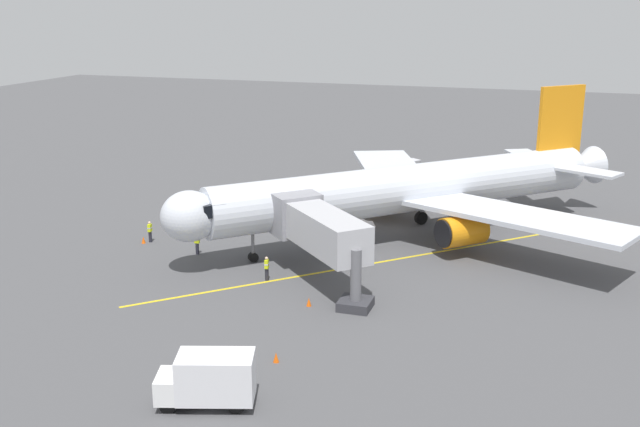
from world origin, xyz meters
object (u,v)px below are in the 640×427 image
box_truck_near_nose (207,379)px  safety_cone_wing_port (143,240)px  baggage_cart_portside (408,166)px  safety_cone_nose_right (309,302)px  airplane (412,189)px  ground_crew_marshaller (150,231)px  ground_crew_loader (197,243)px  safety_cone_nose_left (276,357)px  ground_crew_wing_walker (267,268)px  jet_bridge (316,227)px

box_truck_near_nose → safety_cone_wing_port: size_ratio=9.04×
baggage_cart_portside → safety_cone_nose_right: size_ratio=5.33×
airplane → safety_cone_wing_port: bearing=22.9°
ground_crew_marshaller → ground_crew_loader: 5.14m
ground_crew_loader → box_truck_near_nose: 22.52m
safety_cone_nose_right → safety_cone_wing_port: 18.40m
safety_cone_nose_left → ground_crew_wing_walker: bearing=-65.6°
ground_crew_loader → safety_cone_wing_port: 5.41m
safety_cone_nose_right → box_truck_near_nose: bearing=87.3°
baggage_cart_portside → airplane: bearing=102.2°
ground_crew_loader → safety_cone_nose_right: 13.28m
safety_cone_nose_right → jet_bridge: bearing=-76.9°
box_truck_near_nose → safety_cone_nose_right: (-0.61, -12.90, -1.11)m
jet_bridge → box_truck_near_nose: jet_bridge is taller
safety_cone_wing_port → jet_bridge: bearing=167.7°
baggage_cart_portside → safety_cone_nose_right: (-1.95, 40.18, -0.38)m
baggage_cart_portside → safety_cone_nose_left: size_ratio=5.33×
airplane → ground_crew_wing_walker: airplane is taller
ground_crew_wing_walker → safety_cone_wing_port: (12.39, -4.55, -0.61)m
safety_cone_nose_left → baggage_cart_portside: bearing=-86.7°
ground_crew_wing_walker → safety_cone_nose_left: bearing=114.4°
jet_bridge → safety_cone_nose_left: 12.92m
ground_crew_wing_walker → safety_cone_wing_port: size_ratio=3.11×
safety_cone_nose_right → safety_cone_wing_port: bearing=-25.5°
box_truck_near_nose → safety_cone_nose_right: box_truck_near_nose is taller
box_truck_near_nose → safety_cone_nose_left: box_truck_near_nose is taller
ground_crew_wing_walker → airplane: bearing=-119.9°
jet_bridge → safety_cone_wing_port: jet_bridge is taller
baggage_cart_portside → safety_cone_nose_left: (-2.77, 47.92, -0.38)m
airplane → safety_cone_wing_port: (19.81, 8.37, -3.73)m
jet_bridge → ground_crew_wing_walker: jet_bridge is taller
ground_crew_wing_walker → box_truck_near_nose: 16.68m
box_truck_near_nose → jet_bridge: bearing=-88.5°
safety_cone_nose_left → safety_cone_wing_port: 23.44m
ground_crew_loader → safety_cone_nose_left: size_ratio=3.11×
jet_bridge → safety_cone_nose_left: size_ratio=17.32×
jet_bridge → ground_crew_marshaller: (15.19, -3.84, -2.88)m
ground_crew_marshaller → baggage_cart_portside: ground_crew_marshaller is taller
safety_cone_wing_port → ground_crew_wing_walker: bearing=159.8°
airplane → safety_cone_nose_right: 17.02m
ground_crew_marshaller → ground_crew_wing_walker: bearing=157.4°
airplane → baggage_cart_portside: size_ratio=11.30×
jet_bridge → ground_crew_loader: (10.27, -2.35, -2.88)m
ground_crew_wing_walker → safety_cone_nose_right: 5.44m
airplane → ground_crew_wing_walker: bearing=60.1°
baggage_cart_portside → safety_cone_nose_left: baggage_cart_portside is taller
box_truck_near_nose → safety_cone_nose_left: size_ratio=9.04×
ground_crew_marshaller → safety_cone_nose_right: 18.30m
airplane → safety_cone_wing_port: size_ratio=60.26×
box_truck_near_nose → ground_crew_loader: bearing=-61.6°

